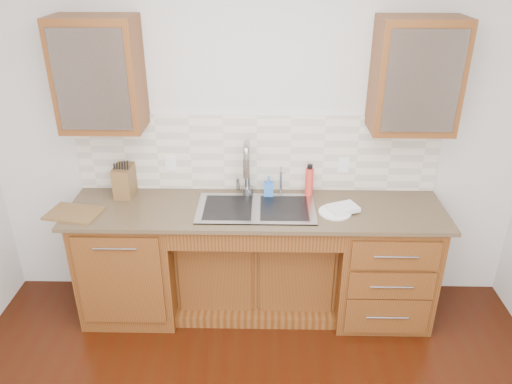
{
  "coord_description": "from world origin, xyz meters",
  "views": [
    {
      "loc": [
        0.06,
        -1.72,
        2.6
      ],
      "look_at": [
        0.0,
        1.4,
        1.05
      ],
      "focal_mm": 35.0,
      "sensor_mm": 36.0,
      "label": 1
    }
  ],
  "objects_px": {
    "plate": "(335,212)",
    "water_bottle": "(309,182)",
    "cutting_board": "(74,213)",
    "knife_block": "(124,181)",
    "soap_bottle": "(269,187)"
  },
  "relations": [
    {
      "from": "plate",
      "to": "cutting_board",
      "type": "xyz_separation_m",
      "value": [
        -1.83,
        -0.05,
        0.0
      ]
    },
    {
      "from": "plate",
      "to": "knife_block",
      "type": "bearing_deg",
      "value": 170.6
    },
    {
      "from": "plate",
      "to": "water_bottle",
      "type": "bearing_deg",
      "value": 121.93
    },
    {
      "from": "plate",
      "to": "knife_block",
      "type": "xyz_separation_m",
      "value": [
        -1.54,
        0.26,
        0.11
      ]
    },
    {
      "from": "water_bottle",
      "to": "plate",
      "type": "height_order",
      "value": "water_bottle"
    },
    {
      "from": "soap_bottle",
      "to": "water_bottle",
      "type": "height_order",
      "value": "water_bottle"
    },
    {
      "from": "water_bottle",
      "to": "cutting_board",
      "type": "distance_m",
      "value": 1.7
    },
    {
      "from": "soap_bottle",
      "to": "knife_block",
      "type": "xyz_separation_m",
      "value": [
        -1.07,
        -0.0,
        0.04
      ]
    },
    {
      "from": "water_bottle",
      "to": "cutting_board",
      "type": "xyz_separation_m",
      "value": [
        -1.66,
        -0.32,
        -0.1
      ]
    },
    {
      "from": "soap_bottle",
      "to": "water_bottle",
      "type": "bearing_deg",
      "value": 3.67
    },
    {
      "from": "cutting_board",
      "to": "plate",
      "type": "bearing_deg",
      "value": 1.72
    },
    {
      "from": "water_bottle",
      "to": "plate",
      "type": "xyz_separation_m",
      "value": [
        0.17,
        -0.27,
        -0.1
      ]
    },
    {
      "from": "knife_block",
      "to": "plate",
      "type": "bearing_deg",
      "value": -7.67
    },
    {
      "from": "plate",
      "to": "knife_block",
      "type": "distance_m",
      "value": 1.57
    },
    {
      "from": "water_bottle",
      "to": "knife_block",
      "type": "xyz_separation_m",
      "value": [
        -1.37,
        -0.01,
        0.0
      ]
    }
  ]
}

